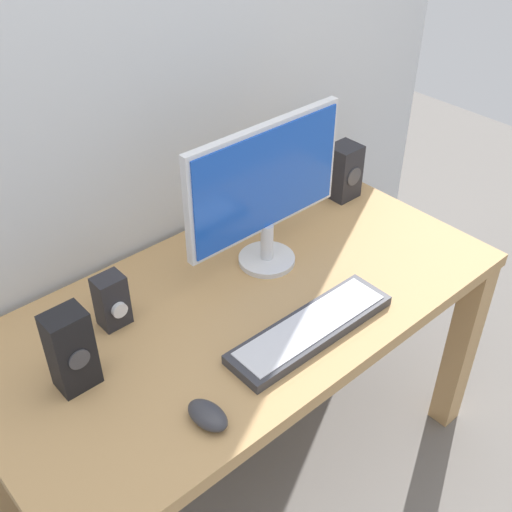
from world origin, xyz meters
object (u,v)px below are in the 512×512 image
Objects in this scene: desk at (243,332)px; keyboard_primary at (311,328)px; monitor at (265,188)px; audio_controller at (112,301)px; mouse at (208,415)px; speaker_left at (71,350)px; speaker_right at (344,171)px.

keyboard_primary is at bearing -77.92° from desk.
keyboard_primary is (0.04, -0.21, 0.13)m from desk.
desk is at bearing 102.08° from keyboard_primary.
monitor reaches higher than audio_controller.
speaker_left is (-0.15, 0.28, 0.08)m from mouse.
speaker_right is 0.88× the size of speaker_left.
desk is 0.40m from monitor.
audio_controller is at bearing 134.03° from keyboard_primary.
monitor is 0.39m from keyboard_primary.
monitor is 0.49m from audio_controller.
desk is 13.47× the size of mouse.
speaker_left reaches higher than desk.
speaker_left is at bearing -145.29° from audio_controller.
desk is 2.78× the size of monitor.
monitor reaches higher than keyboard_primary.
desk is 6.87× the size of speaker_left.
audio_controller is (-0.46, 0.06, -0.17)m from monitor.
audio_controller is (-0.30, 0.15, 0.19)m from desk.
desk is at bearing -3.59° from speaker_left.
monitor reaches higher than desk.
desk is 3.03× the size of keyboard_primary.
audio_controller reaches higher than mouse.
monitor is at bearing 28.92° from desk.
mouse is at bearing -61.68° from speaker_left.
speaker_left is (-0.63, -0.06, -0.14)m from monitor.
monitor is (0.16, 0.09, 0.36)m from desk.
speaker_right is at bearing 12.35° from monitor.
monitor reaches higher than speaker_left.
keyboard_primary is 4.44× the size of mouse.
mouse is 0.58× the size of speaker_right.
audio_controller is (-0.89, -0.04, -0.02)m from speaker_right.
speaker_left is (-0.51, 0.24, 0.09)m from keyboard_primary.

